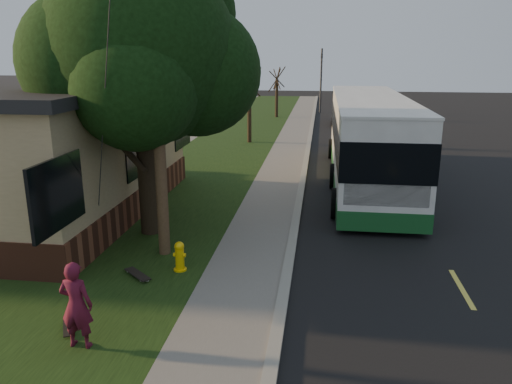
% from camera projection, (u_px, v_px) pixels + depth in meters
% --- Properties ---
extents(ground, '(120.00, 120.00, 0.00)m').
position_uv_depth(ground, '(286.00, 279.00, 11.86)').
color(ground, black).
rests_on(ground, ground).
extents(road, '(8.00, 80.00, 0.01)m').
position_uv_depth(road, '(399.00, 181.00, 20.90)').
color(road, black).
rests_on(road, ground).
extents(curb, '(0.25, 80.00, 0.12)m').
position_uv_depth(curb, '(303.00, 176.00, 21.39)').
color(curb, gray).
rests_on(curb, ground).
extents(sidewalk, '(2.00, 80.00, 0.08)m').
position_uv_depth(sidewalk, '(280.00, 176.00, 21.52)').
color(sidewalk, slate).
rests_on(sidewalk, ground).
extents(grass_verge, '(5.00, 80.00, 0.07)m').
position_uv_depth(grass_verge, '(201.00, 174.00, 21.97)').
color(grass_verge, black).
rests_on(grass_verge, ground).
extents(fire_hydrant, '(0.32, 0.32, 0.74)m').
position_uv_depth(fire_hydrant, '(180.00, 256.00, 12.08)').
color(fire_hydrant, yellow).
rests_on(fire_hydrant, grass_verge).
extents(utility_pole, '(2.86, 3.21, 9.07)m').
position_uv_depth(utility_pole, '(155.00, 77.00, 11.97)').
color(utility_pole, '#473321').
rests_on(utility_pole, ground).
extents(leafy_tree, '(6.30, 6.00, 7.80)m').
position_uv_depth(leafy_tree, '(143.00, 53.00, 13.52)').
color(leafy_tree, black).
rests_on(leafy_tree, grass_verge).
extents(bare_tree_near, '(1.38, 1.21, 4.31)m').
position_uv_depth(bare_tree_near, '(249.00, 107.00, 28.90)').
color(bare_tree_near, black).
rests_on(bare_tree_near, grass_verge).
extents(bare_tree_far, '(1.38, 1.21, 4.03)m').
position_uv_depth(bare_tree_far, '(277.00, 93.00, 40.33)').
color(bare_tree_far, black).
rests_on(bare_tree_far, grass_verge).
extents(traffic_signal, '(0.18, 0.22, 5.50)m').
position_uv_depth(traffic_signal, '(321.00, 76.00, 43.39)').
color(traffic_signal, '#2D2D30').
rests_on(traffic_signal, ground).
extents(transit_bus, '(2.99, 12.97, 3.51)m').
position_uv_depth(transit_bus, '(368.00, 138.00, 20.07)').
color(transit_bus, silver).
rests_on(transit_bus, ground).
extents(skateboarder, '(0.60, 0.40, 1.64)m').
position_uv_depth(skateboarder, '(76.00, 305.00, 8.82)').
color(skateboarder, '#531026').
rests_on(skateboarder, grass_verge).
extents(skateboard_main, '(0.53, 0.76, 0.07)m').
position_uv_depth(skateboard_main, '(68.00, 327.00, 9.57)').
color(skateboard_main, black).
rests_on(skateboard_main, grass_verge).
extents(skateboard_spare, '(0.84, 0.78, 0.09)m').
position_uv_depth(skateboard_spare, '(138.00, 274.00, 11.79)').
color(skateboard_spare, black).
rests_on(skateboard_spare, grass_verge).
extents(dumpster, '(1.70, 1.49, 1.28)m').
position_uv_depth(dumpster, '(123.00, 158.00, 21.97)').
color(dumpster, '#133218').
rests_on(dumpster, building_lot).
extents(distant_car, '(2.49, 4.93, 1.61)m').
position_uv_depth(distant_car, '(346.00, 113.00, 37.07)').
color(distant_car, black).
rests_on(distant_car, ground).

